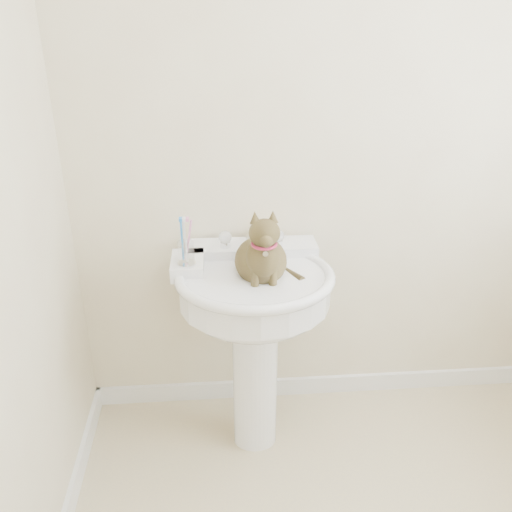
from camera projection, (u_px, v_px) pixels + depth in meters
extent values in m
cube|color=white|center=(325.00, 384.00, 2.66)|extent=(2.20, 0.02, 0.09)
cylinder|color=white|center=(255.00, 380.00, 2.25)|extent=(0.18, 0.18, 0.65)
cylinder|color=white|center=(255.00, 290.00, 2.06)|extent=(0.58, 0.58, 0.12)
ellipsoid|color=white|center=(255.00, 304.00, 2.09)|extent=(0.53, 0.46, 0.21)
torus|color=white|center=(255.00, 276.00, 2.04)|extent=(0.61, 0.61, 0.04)
cube|color=white|center=(251.00, 250.00, 2.22)|extent=(0.54, 0.14, 0.06)
cube|color=white|center=(188.00, 265.00, 2.09)|extent=(0.12, 0.19, 0.06)
cylinder|color=silver|center=(252.00, 243.00, 2.16)|extent=(0.05, 0.05, 0.05)
cylinder|color=silver|center=(253.00, 241.00, 2.10)|extent=(0.04, 0.04, 0.14)
sphere|color=white|center=(224.00, 237.00, 2.16)|extent=(0.06, 0.06, 0.06)
sphere|color=white|center=(279.00, 235.00, 2.17)|extent=(0.06, 0.06, 0.06)
cube|color=orange|center=(260.00, 236.00, 2.24)|extent=(0.09, 0.06, 0.03)
cylinder|color=silver|center=(187.00, 264.00, 2.03)|extent=(0.07, 0.07, 0.01)
cylinder|color=white|center=(186.00, 252.00, 2.01)|extent=(0.06, 0.06, 0.09)
cylinder|color=blue|center=(182.00, 240.00, 1.99)|extent=(0.01, 0.01, 0.17)
cylinder|color=white|center=(185.00, 240.00, 1.99)|extent=(0.01, 0.01, 0.17)
cylinder|color=pink|center=(189.00, 240.00, 1.99)|extent=(0.01, 0.01, 0.17)
ellipsoid|color=brown|center=(261.00, 261.00, 2.04)|extent=(0.20, 0.23, 0.18)
ellipsoid|color=brown|center=(263.00, 256.00, 1.94)|extent=(0.13, 0.12, 0.16)
ellipsoid|color=brown|center=(264.00, 233.00, 1.87)|extent=(0.11, 0.10, 0.10)
cone|color=brown|center=(254.00, 217.00, 1.86)|extent=(0.04, 0.04, 0.04)
cone|color=brown|center=(272.00, 217.00, 1.87)|extent=(0.04, 0.04, 0.04)
cylinder|color=brown|center=(287.00, 272.00, 2.09)|extent=(0.03, 0.03, 0.21)
torus|color=maroon|center=(263.00, 244.00, 1.90)|extent=(0.09, 0.09, 0.01)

